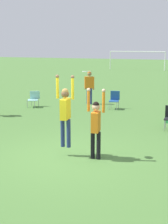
% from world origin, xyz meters
% --- Properties ---
extents(ground_plane, '(120.00, 120.00, 0.00)m').
position_xyz_m(ground_plane, '(0.00, 0.00, 0.00)').
color(ground_plane, '#4C7A38').
extents(person_jumping, '(0.57, 0.44, 2.13)m').
position_xyz_m(person_jumping, '(-0.12, 0.08, 1.41)').
color(person_jumping, navy).
rests_on(person_jumping, ground_plane).
extents(person_defending, '(0.54, 0.41, 2.06)m').
position_xyz_m(person_defending, '(0.78, 0.15, 1.08)').
color(person_defending, black).
rests_on(person_defending, ground_plane).
extents(frisbee, '(0.24, 0.24, 0.03)m').
position_xyz_m(frisbee, '(0.46, 0.27, 2.50)').
color(frisbee, white).
extents(camping_chair_1, '(0.69, 0.75, 0.83)m').
position_xyz_m(camping_chair_1, '(-4.65, 6.31, 0.47)').
color(camping_chair_1, gray).
rests_on(camping_chair_1, ground_plane).
extents(camping_chair_2, '(0.54, 0.59, 0.92)m').
position_xyz_m(camping_chair_2, '(-0.51, 7.26, 0.53)').
color(camping_chair_2, gray).
rests_on(camping_chair_2, ground_plane).
extents(person_spectator_far, '(0.59, 0.32, 1.84)m').
position_xyz_m(person_spectator_far, '(-2.14, 8.03, 1.12)').
color(person_spectator_far, navy).
rests_on(person_spectator_far, ground_plane).
extents(soccer_goal, '(7.10, 0.10, 2.35)m').
position_xyz_m(soccer_goal, '(-4.07, 32.05, 1.84)').
color(soccer_goal, white).
rests_on(soccer_goal, ground_plane).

